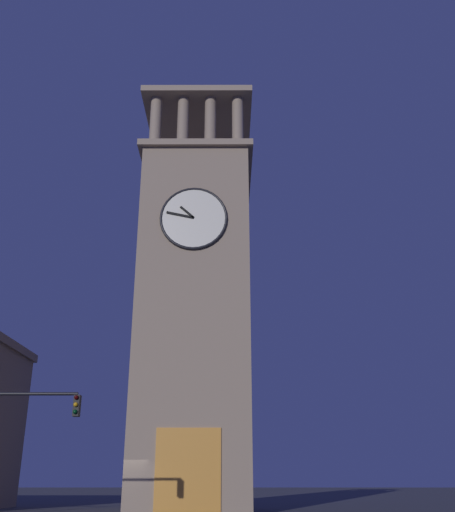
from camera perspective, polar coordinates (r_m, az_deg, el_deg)
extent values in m
cube|color=gray|center=(34.69, -3.17, -7.02)|extent=(6.28, 7.58, 20.08)
cube|color=gray|center=(38.48, -2.86, 7.94)|extent=(6.88, 8.18, 0.40)
cylinder|color=gray|center=(36.72, 1.01, 13.00)|extent=(0.70, 0.70, 3.44)
cylinder|color=gray|center=(36.74, -1.70, 13.00)|extent=(0.70, 0.70, 3.44)
cylinder|color=gray|center=(36.83, -4.41, 12.96)|extent=(0.70, 0.70, 3.44)
cylinder|color=gray|center=(36.99, -7.09, 12.90)|extent=(0.70, 0.70, 3.44)
cylinder|color=gray|center=(42.16, 0.88, 8.13)|extent=(0.70, 0.70, 3.44)
cylinder|color=gray|center=(42.17, -1.44, 8.13)|extent=(0.70, 0.70, 3.44)
cylinder|color=gray|center=(42.25, -3.76, 8.11)|extent=(0.70, 0.70, 3.44)
cylinder|color=gray|center=(42.39, -6.07, 8.08)|extent=(0.70, 0.70, 3.44)
cube|color=gray|center=(40.49, -2.76, 12.71)|extent=(6.88, 8.18, 0.40)
cylinder|color=black|center=(41.28, -2.73, 14.32)|extent=(0.12, 0.12, 2.40)
cylinder|color=silver|center=(32.83, -3.35, 3.72)|extent=(3.69, 0.12, 3.69)
torus|color=black|center=(32.81, -3.35, 3.74)|extent=(3.85, 0.16, 3.85)
cube|color=black|center=(32.91, -4.00, 4.33)|extent=(0.84, 0.06, 0.77)
cube|color=black|center=(32.87, -4.69, 4.05)|extent=(1.56, 0.06, 0.45)
cube|color=orange|center=(29.92, -3.91, -20.33)|extent=(3.20, 0.24, 4.00)
cylinder|color=black|center=(22.78, -19.19, -12.68)|extent=(3.76, 0.12, 0.12)
cube|color=black|center=(22.19, -14.60, -14.08)|extent=(0.22, 0.30, 0.75)
sphere|color=#360505|center=(22.05, -14.64, -13.31)|extent=(0.16, 0.16, 0.16)
sphere|color=orange|center=(22.02, -14.70, -13.95)|extent=(0.16, 0.16, 0.16)
sphere|color=#063316|center=(21.99, -14.77, -14.59)|extent=(0.16, 0.16, 0.16)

